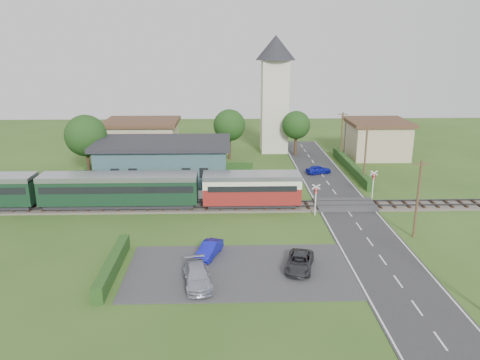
{
  "coord_description": "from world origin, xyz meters",
  "views": [
    {
      "loc": [
        -2.3,
        -44.0,
        16.8
      ],
      "look_at": [
        -0.98,
        4.0,
        2.44
      ],
      "focal_mm": 35.0,
      "sensor_mm": 36.0,
      "label": 1
    }
  ],
  "objects_px": {
    "church_tower": "(275,86)",
    "crossing_signal_far": "(373,181)",
    "train": "(88,189)",
    "car_park_blue": "(209,249)",
    "pedestrian_near": "(238,187)",
    "car_park_dark": "(300,262)",
    "pedestrian_far": "(98,187)",
    "station_building": "(164,162)",
    "car_park_silver": "(197,276)",
    "house_east": "(377,138)",
    "crossing_signal_near": "(316,195)",
    "car_on_road": "(318,169)",
    "house_west": "(142,138)",
    "equipment_hut": "(84,184)"
  },
  "relations": [
    {
      "from": "train",
      "to": "crossing_signal_far",
      "type": "bearing_deg",
      "value": 4.53
    },
    {
      "from": "crossing_signal_near",
      "to": "pedestrian_near",
      "type": "relative_size",
      "value": 1.86
    },
    {
      "from": "equipment_hut",
      "to": "car_park_blue",
      "type": "relative_size",
      "value": 0.73
    },
    {
      "from": "train",
      "to": "car_on_road",
      "type": "distance_m",
      "value": 29.11
    },
    {
      "from": "train",
      "to": "church_tower",
      "type": "distance_m",
      "value": 34.75
    },
    {
      "from": "church_tower",
      "to": "crossing_signal_far",
      "type": "bearing_deg",
      "value": -69.98
    },
    {
      "from": "pedestrian_near",
      "to": "house_west",
      "type": "bearing_deg",
      "value": -43.93
    },
    {
      "from": "car_on_road",
      "to": "crossing_signal_far",
      "type": "bearing_deg",
      "value": -175.21
    },
    {
      "from": "house_east",
      "to": "crossing_signal_near",
      "type": "height_order",
      "value": "house_east"
    },
    {
      "from": "car_park_blue",
      "to": "pedestrian_far",
      "type": "height_order",
      "value": "pedestrian_far"
    },
    {
      "from": "car_park_silver",
      "to": "car_park_dark",
      "type": "distance_m",
      "value": 7.93
    },
    {
      "from": "station_building",
      "to": "car_park_silver",
      "type": "xyz_separation_m",
      "value": [
        5.47,
        -25.03,
        -1.97
      ]
    },
    {
      "from": "equipment_hut",
      "to": "pedestrian_near",
      "type": "distance_m",
      "value": 16.79
    },
    {
      "from": "equipment_hut",
      "to": "pedestrian_far",
      "type": "xyz_separation_m",
      "value": [
        1.53,
        -0.04,
        -0.32
      ]
    },
    {
      "from": "pedestrian_far",
      "to": "station_building",
      "type": "bearing_deg",
      "value": -66.02
    },
    {
      "from": "car_on_road",
      "to": "car_park_blue",
      "type": "bearing_deg",
      "value": 134.29
    },
    {
      "from": "car_park_blue",
      "to": "car_park_dark",
      "type": "relative_size",
      "value": 0.85
    },
    {
      "from": "church_tower",
      "to": "crossing_signal_near",
      "type": "bearing_deg",
      "value": -87.18
    },
    {
      "from": "crossing_signal_far",
      "to": "pedestrian_far",
      "type": "distance_m",
      "value": 30.09
    },
    {
      "from": "crossing_signal_far",
      "to": "car_park_blue",
      "type": "relative_size",
      "value": 0.93
    },
    {
      "from": "car_park_dark",
      "to": "pedestrian_far",
      "type": "bearing_deg",
      "value": 153.89
    },
    {
      "from": "crossing_signal_near",
      "to": "car_park_silver",
      "type": "bearing_deg",
      "value": -128.73
    },
    {
      "from": "church_tower",
      "to": "car_park_silver",
      "type": "distance_m",
      "value": 44.14
    },
    {
      "from": "equipment_hut",
      "to": "car_on_road",
      "type": "distance_m",
      "value": 29.17
    },
    {
      "from": "station_building",
      "to": "car_on_road",
      "type": "bearing_deg",
      "value": 10.52
    },
    {
      "from": "church_tower",
      "to": "train",
      "type": "bearing_deg",
      "value": -129.72
    },
    {
      "from": "equipment_hut",
      "to": "car_park_silver",
      "type": "distance_m",
      "value": 23.51
    },
    {
      "from": "car_park_blue",
      "to": "car_park_silver",
      "type": "relative_size",
      "value": 0.79
    },
    {
      "from": "house_east",
      "to": "car_park_dark",
      "type": "height_order",
      "value": "house_east"
    },
    {
      "from": "station_building",
      "to": "crossing_signal_near",
      "type": "distance_m",
      "value": 19.98
    },
    {
      "from": "house_west",
      "to": "crossing_signal_far",
      "type": "bearing_deg",
      "value": -35.77
    },
    {
      "from": "train",
      "to": "house_west",
      "type": "xyz_separation_m",
      "value": [
        1.6,
        23.0,
        0.61
      ]
    },
    {
      "from": "crossing_signal_far",
      "to": "car_park_blue",
      "type": "xyz_separation_m",
      "value": [
        -17.43,
        -13.89,
        -1.48
      ]
    },
    {
      "from": "station_building",
      "to": "car_on_road",
      "type": "distance_m",
      "value": 20.02
    },
    {
      "from": "car_on_road",
      "to": "car_park_silver",
      "type": "relative_size",
      "value": 0.74
    },
    {
      "from": "house_west",
      "to": "car_park_dark",
      "type": "xyz_separation_m",
      "value": [
        18.11,
        -36.91,
        -2.14
      ]
    },
    {
      "from": "house_west",
      "to": "car_park_dark",
      "type": "distance_m",
      "value": 41.17
    },
    {
      "from": "train",
      "to": "pedestrian_near",
      "type": "relative_size",
      "value": 24.52
    },
    {
      "from": "station_building",
      "to": "car_park_dark",
      "type": "bearing_deg",
      "value": -60.21
    },
    {
      "from": "house_west",
      "to": "car_on_road",
      "type": "xyz_separation_m",
      "value": [
        24.58,
        -10.37,
        -2.18
      ]
    },
    {
      "from": "train",
      "to": "car_on_road",
      "type": "relative_size",
      "value": 13.04
    },
    {
      "from": "crossing_signal_near",
      "to": "pedestrian_near",
      "type": "distance_m",
      "value": 9.33
    },
    {
      "from": "crossing_signal_near",
      "to": "car_park_silver",
      "type": "xyz_separation_m",
      "value": [
        -10.93,
        -13.63,
        -1.41
      ]
    },
    {
      "from": "car_park_blue",
      "to": "pedestrian_near",
      "type": "xyz_separation_m",
      "value": [
        2.61,
        14.42,
        0.67
      ]
    },
    {
      "from": "car_on_road",
      "to": "station_building",
      "type": "bearing_deg",
      "value": 83.87
    },
    {
      "from": "train",
      "to": "house_west",
      "type": "height_order",
      "value": "house_west"
    },
    {
      "from": "crossing_signal_near",
      "to": "car_on_road",
      "type": "bearing_deg",
      "value": 78.06
    },
    {
      "from": "house_west",
      "to": "pedestrian_far",
      "type": "relative_size",
      "value": 5.52
    },
    {
      "from": "car_park_silver",
      "to": "car_on_road",
      "type": "bearing_deg",
      "value": 54.53
    },
    {
      "from": "church_tower",
      "to": "crossing_signal_far",
      "type": "distance_m",
      "value": 26.39
    }
  ]
}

